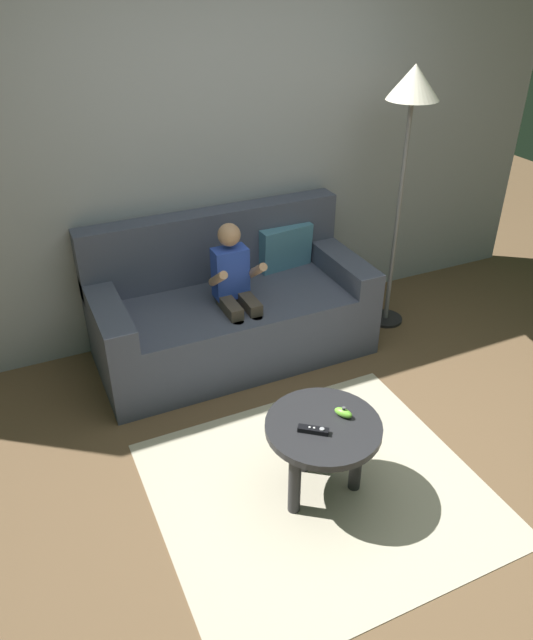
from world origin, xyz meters
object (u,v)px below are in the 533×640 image
couch (231,309)px  nunchuk_lime (343,413)px  person_seated_on_couch (236,290)px  game_remote_black_near_edge (313,430)px  coffee_table (322,436)px  floor_lamp (411,105)px

couch → nunchuk_lime: size_ratio=17.39×
person_seated_on_couch → game_remote_black_near_edge: (-0.12, -1.20, -0.10)m
couch → coffee_table: bearing=-93.5°
coffee_table → nunchuk_lime: size_ratio=5.42×
nunchuk_lime → couch: bearing=91.2°
game_remote_black_near_edge → person_seated_on_couch: bearing=84.3°
person_seated_on_couch → game_remote_black_near_edge: 1.21m
nunchuk_lime → game_remote_black_near_edge: bearing=-167.9°
game_remote_black_near_edge → nunchuk_lime: size_ratio=1.33×
game_remote_black_near_edge → couch: bearing=83.8°
couch → game_remote_black_near_edge: 1.40m
game_remote_black_near_edge → floor_lamp: size_ratio=0.08×
game_remote_black_near_edge → nunchuk_lime: 0.18m
couch → coffee_table: (-0.08, -1.35, 0.04)m
couch → nunchuk_lime: (0.03, -1.34, 0.15)m
couch → person_seated_on_couch: 0.30m
coffee_table → couch: bearing=86.5°
floor_lamp → nunchuk_lime: bearing=-132.7°
couch → person_seated_on_couch: bearing=-99.8°
coffee_table → floor_lamp: size_ratio=0.31×
couch → person_seated_on_couch: size_ratio=1.85×
person_seated_on_couch → coffee_table: bearing=-92.5°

